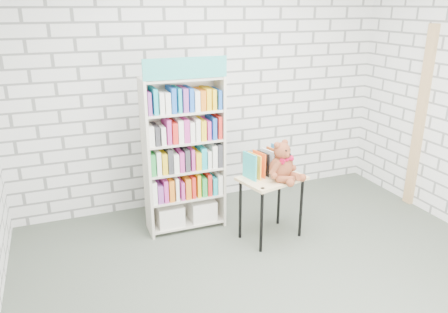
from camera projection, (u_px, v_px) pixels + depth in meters
name	position (u px, v px, depth m)	size (l,w,h in m)	color
ground	(285.00, 287.00, 3.75)	(4.50, 4.50, 0.00)	#464E42
room_shell	(296.00, 79.00, 3.16)	(4.52, 4.02, 2.81)	silver
bookshelf	(184.00, 154.00, 4.50)	(0.82, 0.32, 1.83)	beige
display_table	(272.00, 186.00, 4.37)	(0.71, 0.57, 0.67)	#DABC83
table_books	(266.00, 162.00, 4.37)	(0.47, 0.29, 0.26)	#29B3B3
teddy_bear	(283.00, 164.00, 4.23)	(0.37, 0.35, 0.39)	brown
door_trim	(420.00, 119.00, 5.00)	(0.05, 0.12, 2.10)	tan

